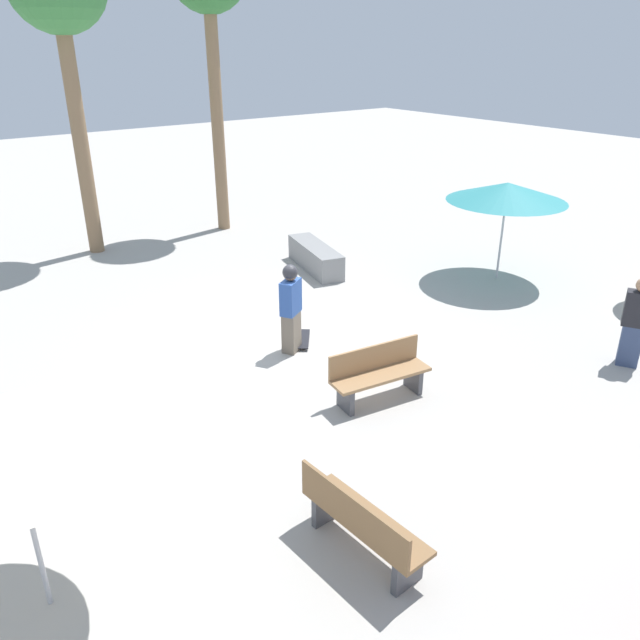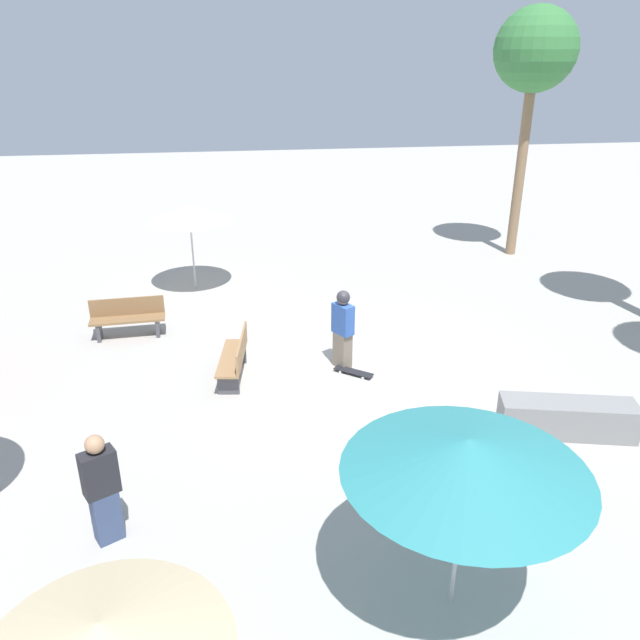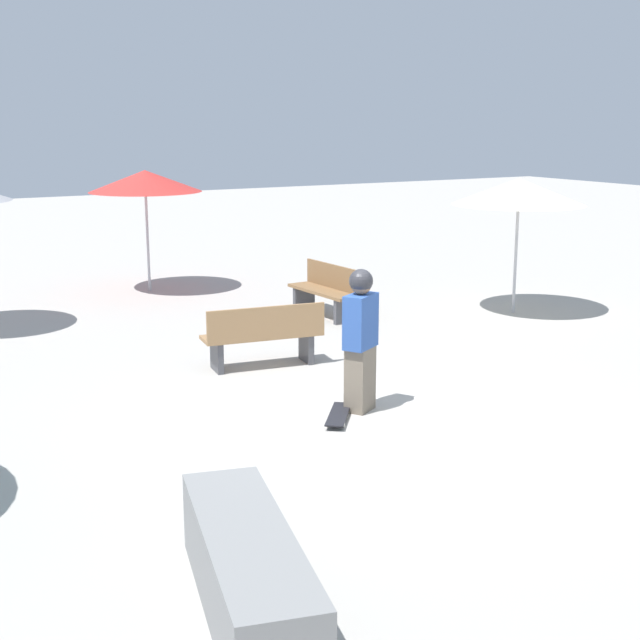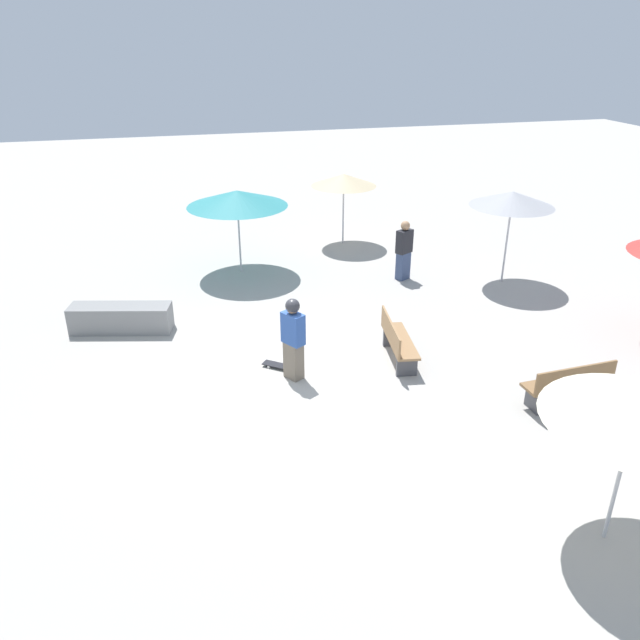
# 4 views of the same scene
# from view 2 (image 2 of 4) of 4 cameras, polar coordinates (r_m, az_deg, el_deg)

# --- Properties ---
(ground_plane) EXTENTS (60.00, 60.00, 0.00)m
(ground_plane) POSITION_cam_2_polar(r_m,az_deg,el_deg) (12.55, 4.30, -4.40)
(ground_plane) COLOR #ADA8A0
(skater_main) EXTENTS (0.43, 0.49, 1.62)m
(skater_main) POSITION_cam_2_polar(r_m,az_deg,el_deg) (12.21, 2.10, -0.59)
(skater_main) COLOR #726656
(skater_main) RESTS_ON ground_plane
(skateboard) EXTENTS (0.75, 0.65, 0.07)m
(skateboard) POSITION_cam_2_polar(r_m,az_deg,el_deg) (12.27, 3.08, -4.74)
(skateboard) COLOR black
(skateboard) RESTS_ON ground_plane
(concrete_ledge) EXTENTS (2.24, 1.08, 0.59)m
(concrete_ledge) POSITION_cam_2_polar(r_m,az_deg,el_deg) (11.13, 21.66, -8.32)
(concrete_ledge) COLOR gray
(concrete_ledge) RESTS_ON ground_plane
(bench_near) EXTENTS (0.66, 1.65, 0.85)m
(bench_near) POSITION_cam_2_polar(r_m,az_deg,el_deg) (12.08, -7.78, -3.45)
(bench_near) COLOR #47474C
(bench_near) RESTS_ON ground_plane
(bench_far) EXTENTS (1.62, 0.53, 0.85)m
(bench_far) POSITION_cam_2_polar(r_m,az_deg,el_deg) (14.36, -17.17, 0.17)
(bench_far) COLOR #47474C
(bench_far) RESTS_ON ground_plane
(shade_umbrella_cream) EXTENTS (2.21, 2.21, 2.26)m
(shade_umbrella_cream) POSITION_cam_2_polar(r_m,az_deg,el_deg) (16.45, -11.85, 9.57)
(shade_umbrella_cream) COLOR #B7B7BC
(shade_umbrella_cream) RESTS_ON ground_plane
(shade_umbrella_teal) EXTENTS (2.64, 2.64, 2.22)m
(shade_umbrella_teal) POSITION_cam_2_polar(r_m,az_deg,el_deg) (6.73, 13.29, -11.98)
(shade_umbrella_teal) COLOR #B7B7BC
(shade_umbrella_teal) RESTS_ON ground_plane
(palm_tree_center_left) EXTENTS (2.30, 2.30, 7.02)m
(palm_tree_center_left) POSITION_cam_2_polar(r_m,az_deg,el_deg) (19.69, 19.06, 22.00)
(palm_tree_center_left) COLOR #896B4C
(palm_tree_center_left) RESTS_ON ground_plane
(bystander_watching) EXTENTS (0.49, 0.41, 1.57)m
(bystander_watching) POSITION_cam_2_polar(r_m,az_deg,el_deg) (8.55, -19.30, -14.38)
(bystander_watching) COLOR #38476B
(bystander_watching) RESTS_ON ground_plane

